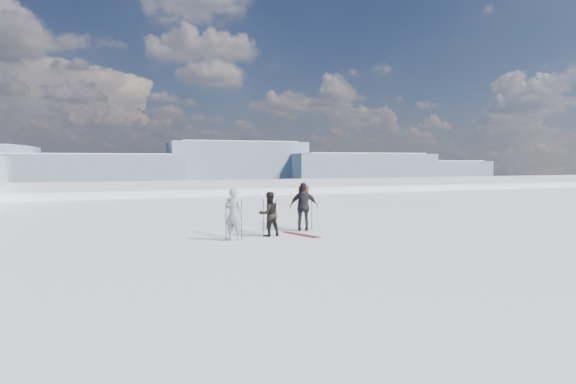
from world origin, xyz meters
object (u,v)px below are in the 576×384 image
Objects in this scene: skier_grey at (234,214)px; skier_pack at (304,207)px; skier_dark at (269,214)px; skis_loose at (300,235)px.

skier_pack is (2.87, 1.11, 0.04)m from skier_grey.
skier_dark is at bearing -126.60° from skier_grey.
skier_pack is at bearing 61.86° from skis_loose.
skier_dark is 0.95× the size of skis_loose.
skier_grey is 1.38m from skier_dark.
skier_pack is 1.31m from skis_loose.
skier_pack is (1.55, 0.71, 0.13)m from skier_dark.
skis_loose is (2.41, 0.26, -0.84)m from skier_grey.
skier_grey is at bearing 40.83° from skier_pack.
skier_grey is 1.12× the size of skier_dark.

